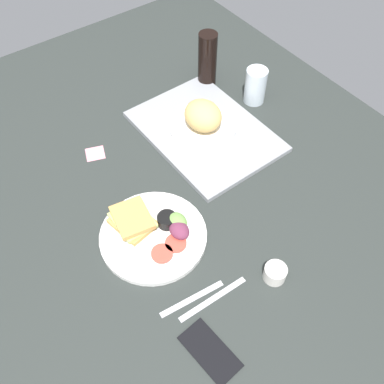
{
  "coord_description": "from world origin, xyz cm",
  "views": [
    {
      "loc": [
        61.34,
        -40.39,
        98.53
      ],
      "look_at": [
        2.0,
        3.0,
        4.0
      ],
      "focal_mm": 40.86,
      "sensor_mm": 36.0,
      "label": 1
    }
  ],
  "objects_px": {
    "fork": "(192,299)",
    "knife": "(213,299)",
    "soda_bottle": "(207,59)",
    "espresso_cup": "(275,273)",
    "cell_phone": "(210,351)",
    "bread_plate_near": "(203,119)",
    "drinking_glass": "(255,86)",
    "plate_with_salad": "(153,232)",
    "sticky_note": "(95,153)",
    "serving_tray": "(205,131)"
  },
  "relations": [
    {
      "from": "fork",
      "to": "sticky_note",
      "type": "relative_size",
      "value": 3.04
    },
    {
      "from": "espresso_cup",
      "to": "sticky_note",
      "type": "height_order",
      "value": "espresso_cup"
    },
    {
      "from": "fork",
      "to": "knife",
      "type": "xyz_separation_m",
      "value": [
        0.03,
        0.04,
        0.0
      ]
    },
    {
      "from": "knife",
      "to": "espresso_cup",
      "type": "bearing_deg",
      "value": -12.75
    },
    {
      "from": "fork",
      "to": "knife",
      "type": "bearing_deg",
      "value": -30.49
    },
    {
      "from": "espresso_cup",
      "to": "plate_with_salad",
      "type": "bearing_deg",
      "value": -147.91
    },
    {
      "from": "serving_tray",
      "to": "knife",
      "type": "height_order",
      "value": "serving_tray"
    },
    {
      "from": "serving_tray",
      "to": "soda_bottle",
      "type": "bearing_deg",
      "value": 141.21
    },
    {
      "from": "soda_bottle",
      "to": "drinking_glass",
      "type": "bearing_deg",
      "value": 22.64
    },
    {
      "from": "espresso_cup",
      "to": "cell_phone",
      "type": "height_order",
      "value": "espresso_cup"
    },
    {
      "from": "serving_tray",
      "to": "fork",
      "type": "bearing_deg",
      "value": -40.27
    },
    {
      "from": "cell_phone",
      "to": "bread_plate_near",
      "type": "bearing_deg",
      "value": 139.26
    },
    {
      "from": "drinking_glass",
      "to": "espresso_cup",
      "type": "bearing_deg",
      "value": -36.76
    },
    {
      "from": "drinking_glass",
      "to": "knife",
      "type": "xyz_separation_m",
      "value": [
        0.49,
        -0.56,
        -0.06
      ]
    },
    {
      "from": "soda_bottle",
      "to": "cell_phone",
      "type": "height_order",
      "value": "soda_bottle"
    },
    {
      "from": "fork",
      "to": "sticky_note",
      "type": "bearing_deg",
      "value": 92.24
    },
    {
      "from": "plate_with_salad",
      "to": "soda_bottle",
      "type": "distance_m",
      "value": 0.66
    },
    {
      "from": "drinking_glass",
      "to": "knife",
      "type": "relative_size",
      "value": 0.64
    },
    {
      "from": "bread_plate_near",
      "to": "plate_with_salad",
      "type": "bearing_deg",
      "value": -55.5
    },
    {
      "from": "bread_plate_near",
      "to": "drinking_glass",
      "type": "distance_m",
      "value": 0.24
    },
    {
      "from": "serving_tray",
      "to": "cell_phone",
      "type": "distance_m",
      "value": 0.69
    },
    {
      "from": "espresso_cup",
      "to": "drinking_glass",
      "type": "bearing_deg",
      "value": 143.24
    },
    {
      "from": "cell_phone",
      "to": "sticky_note",
      "type": "height_order",
      "value": "cell_phone"
    },
    {
      "from": "plate_with_salad",
      "to": "drinking_glass",
      "type": "bearing_deg",
      "value": 113.93
    },
    {
      "from": "bread_plate_near",
      "to": "soda_bottle",
      "type": "distance_m",
      "value": 0.25
    },
    {
      "from": "espresso_cup",
      "to": "cell_phone",
      "type": "distance_m",
      "value": 0.25
    },
    {
      "from": "soda_bottle",
      "to": "cell_phone",
      "type": "xyz_separation_m",
      "value": [
        0.76,
        -0.57,
        -0.09
      ]
    },
    {
      "from": "drinking_glass",
      "to": "sticky_note",
      "type": "xyz_separation_m",
      "value": [
        -0.1,
        -0.56,
        -0.06
      ]
    },
    {
      "from": "bread_plate_near",
      "to": "fork",
      "type": "bearing_deg",
      "value": -39.57
    },
    {
      "from": "knife",
      "to": "sticky_note",
      "type": "relative_size",
      "value": 3.39
    },
    {
      "from": "serving_tray",
      "to": "plate_with_salad",
      "type": "distance_m",
      "value": 0.41
    },
    {
      "from": "soda_bottle",
      "to": "cell_phone",
      "type": "distance_m",
      "value": 0.95
    },
    {
      "from": "plate_with_salad",
      "to": "drinking_glass",
      "type": "relative_size",
      "value": 2.32
    },
    {
      "from": "soda_bottle",
      "to": "espresso_cup",
      "type": "bearing_deg",
      "value": -24.94
    },
    {
      "from": "bread_plate_near",
      "to": "cell_phone",
      "type": "relative_size",
      "value": 1.48
    },
    {
      "from": "plate_with_salad",
      "to": "espresso_cup",
      "type": "bearing_deg",
      "value": 32.09
    },
    {
      "from": "serving_tray",
      "to": "bread_plate_near",
      "type": "height_order",
      "value": "bread_plate_near"
    },
    {
      "from": "plate_with_salad",
      "to": "soda_bottle",
      "type": "relative_size",
      "value": 1.48
    },
    {
      "from": "serving_tray",
      "to": "soda_bottle",
      "type": "xyz_separation_m",
      "value": [
        -0.2,
        0.16,
        0.09
      ]
    },
    {
      "from": "drinking_glass",
      "to": "sticky_note",
      "type": "distance_m",
      "value": 0.57
    },
    {
      "from": "plate_with_salad",
      "to": "fork",
      "type": "bearing_deg",
      "value": -6.66
    },
    {
      "from": "cell_phone",
      "to": "serving_tray",
      "type": "bearing_deg",
      "value": 138.71
    },
    {
      "from": "drinking_glass",
      "to": "soda_bottle",
      "type": "relative_size",
      "value": 0.64
    },
    {
      "from": "plate_with_salad",
      "to": "knife",
      "type": "distance_m",
      "value": 0.24
    },
    {
      "from": "serving_tray",
      "to": "cell_phone",
      "type": "xyz_separation_m",
      "value": [
        0.56,
        -0.41,
        -0.0
      ]
    },
    {
      "from": "sticky_note",
      "to": "bread_plate_near",
      "type": "bearing_deg",
      "value": 69.63
    },
    {
      "from": "bread_plate_near",
      "to": "soda_bottle",
      "type": "xyz_separation_m",
      "value": [
        -0.19,
        0.16,
        0.04
      ]
    },
    {
      "from": "sticky_note",
      "to": "knife",
      "type": "bearing_deg",
      "value": -0.05
    },
    {
      "from": "knife",
      "to": "cell_phone",
      "type": "relative_size",
      "value": 1.32
    },
    {
      "from": "plate_with_salad",
      "to": "cell_phone",
      "type": "relative_size",
      "value": 1.96
    }
  ]
}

